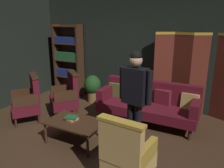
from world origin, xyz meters
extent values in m
plane|color=#3D2819|center=(0.00, 0.00, 0.00)|extent=(10.00, 10.00, 0.00)
cube|color=black|center=(0.00, 2.45, 1.40)|extent=(7.20, 0.10, 2.80)
cube|color=#5B2319|center=(0.61, 2.27, 0.95)|extent=(0.41, 0.27, 1.90)
cube|color=#B78E33|center=(0.61, 2.27, 1.87)|extent=(0.41, 0.28, 0.06)
cube|color=#5B2319|center=(1.02, 2.32, 0.95)|extent=(0.44, 0.18, 1.90)
cube|color=#B78E33|center=(1.02, 2.32, 1.87)|extent=(0.45, 0.19, 0.06)
cube|color=#5B2319|center=(1.44, 2.34, 0.95)|extent=(0.42, 0.23, 1.90)
cube|color=#B78E33|center=(1.44, 2.34, 1.87)|extent=(0.43, 0.24, 0.06)
cube|color=#5B2319|center=(1.86, 2.35, 0.95)|extent=(0.43, 0.21, 1.90)
cube|color=#382114|center=(-2.57, 2.18, 1.02)|extent=(0.06, 0.32, 2.05)
cube|color=#382114|center=(-1.73, 2.18, 1.02)|extent=(0.06, 0.32, 2.05)
cube|color=#382114|center=(-2.15, 2.33, 1.02)|extent=(0.90, 0.02, 2.05)
cube|color=#382114|center=(-2.15, 2.18, 0.06)|extent=(0.86, 0.30, 0.02)
cube|color=#382114|center=(-2.15, 2.18, 0.54)|extent=(0.86, 0.30, 0.02)
cube|color=navy|center=(-2.15, 2.16, 0.66)|extent=(0.78, 0.22, 0.22)
cube|color=#382114|center=(-2.15, 2.18, 1.02)|extent=(0.86, 0.30, 0.02)
cube|color=#1E4C28|center=(-2.15, 2.16, 1.16)|extent=(0.78, 0.22, 0.24)
cube|color=#382114|center=(-2.15, 2.18, 1.51)|extent=(0.86, 0.30, 0.02)
cube|color=navy|center=(-2.15, 2.16, 1.61)|extent=(0.78, 0.22, 0.19)
cube|color=#382114|center=(-2.15, 2.18, 1.99)|extent=(0.86, 0.30, 0.02)
cylinder|color=#382114|center=(-0.40, 1.05, 0.11)|extent=(0.07, 0.07, 0.22)
cylinder|color=#382114|center=(1.50, 1.05, 0.11)|extent=(0.07, 0.07, 0.22)
cylinder|color=#382114|center=(-0.40, 1.65, 0.11)|extent=(0.07, 0.07, 0.22)
cylinder|color=#382114|center=(1.50, 1.65, 0.11)|extent=(0.07, 0.07, 0.22)
cube|color=#4C0F19|center=(0.55, 1.35, 0.32)|extent=(2.10, 0.76, 0.20)
cube|color=#4C0F19|center=(0.55, 1.66, 0.65)|extent=(2.10, 0.18, 0.46)
cube|color=#4C0F19|center=(-0.43, 1.35, 0.55)|extent=(0.16, 0.68, 0.26)
cube|color=#4C0F19|center=(1.53, 1.35, 0.55)|extent=(0.16, 0.68, 0.26)
cube|color=#4C5123|center=(-0.28, 1.55, 0.57)|extent=(0.34, 0.13, 0.34)
cube|color=beige|center=(0.27, 1.55, 0.57)|extent=(0.34, 0.15, 0.35)
cube|color=maroon|center=(0.83, 1.55, 0.57)|extent=(0.36, 0.19, 0.35)
cube|color=tan|center=(1.38, 1.55, 0.57)|extent=(0.36, 0.20, 0.35)
cylinder|color=#382114|center=(-0.78, -0.28, 0.20)|extent=(0.04, 0.04, 0.39)
cylinder|color=#382114|center=(0.12, -0.28, 0.20)|extent=(0.04, 0.04, 0.39)
cylinder|color=#382114|center=(-0.78, 0.26, 0.20)|extent=(0.04, 0.04, 0.39)
cylinder|color=#382114|center=(0.12, 0.26, 0.20)|extent=(0.04, 0.04, 0.39)
cube|color=#382114|center=(-0.33, -0.01, 0.41)|extent=(1.00, 0.64, 0.03)
cylinder|color=#B78E33|center=(0.75, -0.29, 0.11)|extent=(0.04, 0.04, 0.22)
cube|color=tan|center=(0.96, -0.54, 0.34)|extent=(0.61, 0.61, 0.24)
cube|color=tan|center=(0.94, -0.77, 0.73)|extent=(0.57, 0.17, 0.54)
cube|color=#B78E33|center=(0.94, -0.77, 1.02)|extent=(0.61, 0.18, 0.04)
cube|color=#B78E33|center=(1.19, -0.56, 0.57)|extent=(0.13, 0.51, 0.22)
cube|color=#B78E33|center=(0.72, -0.52, 0.57)|extent=(0.13, 0.51, 0.22)
cylinder|color=#382114|center=(-1.58, 0.79, 0.11)|extent=(0.04, 0.04, 0.22)
cylinder|color=#382114|center=(-1.22, 0.50, 0.11)|extent=(0.04, 0.04, 0.22)
cylinder|color=#382114|center=(-1.29, 1.14, 0.11)|extent=(0.04, 0.04, 0.22)
cylinder|color=#382114|center=(-0.93, 0.85, 0.11)|extent=(0.04, 0.04, 0.22)
cube|color=#4C0F19|center=(-1.26, 0.82, 0.34)|extent=(0.79, 0.79, 0.24)
cube|color=#4C0F19|center=(-1.11, 1.00, 0.73)|extent=(0.51, 0.45, 0.54)
cube|color=#382114|center=(-1.11, 1.00, 1.02)|extent=(0.55, 0.48, 0.04)
cube|color=#382114|center=(-1.44, 0.97, 0.57)|extent=(0.39, 0.44, 0.22)
cube|color=#382114|center=(-1.07, 0.67, 0.57)|extent=(0.39, 0.44, 0.22)
cylinder|color=#382114|center=(-2.14, 0.16, 0.11)|extent=(0.04, 0.04, 0.22)
cylinder|color=#382114|center=(-1.77, -0.11, 0.11)|extent=(0.04, 0.04, 0.22)
cylinder|color=#382114|center=(-1.86, 0.53, 0.11)|extent=(0.04, 0.04, 0.22)
cylinder|color=#382114|center=(-1.49, 0.26, 0.11)|extent=(0.04, 0.04, 0.22)
cube|color=#4C0F19|center=(-1.82, 0.21, 0.34)|extent=(0.78, 0.78, 0.24)
cube|color=#4C0F19|center=(-1.68, 0.39, 0.73)|extent=(0.52, 0.43, 0.54)
cube|color=#382114|center=(-1.68, 0.39, 1.02)|extent=(0.56, 0.46, 0.04)
cube|color=#382114|center=(-2.01, 0.35, 0.57)|extent=(0.37, 0.46, 0.22)
cube|color=#382114|center=(-1.62, 0.07, 0.57)|extent=(0.37, 0.46, 0.22)
cylinder|color=black|center=(0.77, 0.25, 0.43)|extent=(0.12, 0.12, 0.86)
cylinder|color=black|center=(0.63, 0.27, 0.43)|extent=(0.12, 0.12, 0.86)
cube|color=maroon|center=(0.70, 0.26, 0.90)|extent=(0.34, 0.21, 0.09)
cube|color=black|center=(0.70, 0.26, 1.15)|extent=(0.43, 0.28, 0.58)
cube|color=white|center=(0.72, 0.37, 1.18)|extent=(0.14, 0.04, 0.41)
cube|color=maroon|center=(0.72, 0.37, 1.41)|extent=(0.09, 0.04, 0.04)
cylinder|color=black|center=(0.94, 0.21, 1.16)|extent=(0.09, 0.09, 0.54)
cylinder|color=black|center=(0.45, 0.30, 1.16)|extent=(0.09, 0.09, 0.54)
sphere|color=tan|center=(0.70, 0.26, 1.56)|extent=(0.20, 0.20, 0.20)
sphere|color=black|center=(0.70, 0.26, 1.61)|extent=(0.18, 0.18, 0.18)
cylinder|color=brown|center=(-1.19, 1.93, 0.14)|extent=(0.28, 0.28, 0.28)
ellipsoid|color=#193D19|center=(-1.19, 1.93, 0.48)|extent=(0.45, 0.45, 0.52)
cube|color=#9E7A47|center=(-0.42, 0.02, 0.44)|extent=(0.23, 0.21, 0.04)
cube|color=#1E4C28|center=(-0.42, 0.02, 0.47)|extent=(0.24, 0.21, 0.03)
camera|label=1|loc=(1.91, -2.86, 2.14)|focal=35.21mm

